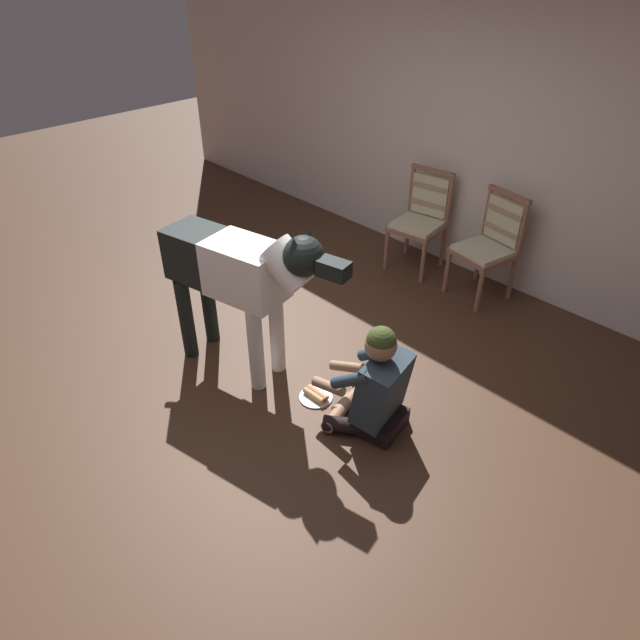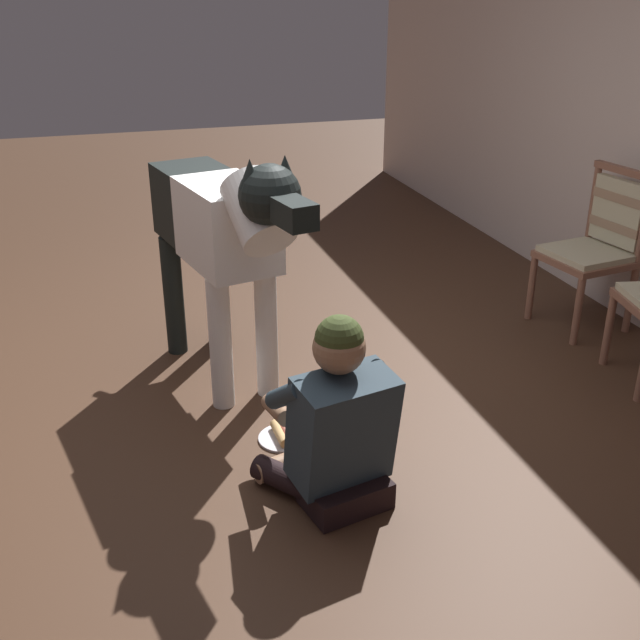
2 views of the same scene
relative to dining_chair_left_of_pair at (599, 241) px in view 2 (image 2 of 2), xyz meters
name	(u,v)px [view 2 (image 2 of 2)]	position (x,y,z in m)	size (l,w,h in m)	color
ground_plane	(239,390)	(0.21, -2.29, -0.54)	(15.35, 15.35, 0.00)	#442B1D
dining_chair_left_of_pair	(599,241)	(0.00, 0.00, 0.00)	(0.52, 0.52, 0.98)	#8B5A46
person_sitting_on_floor	(336,425)	(1.21, -2.08, -0.20)	(0.68, 0.57, 0.84)	black
large_dog	(222,230)	(0.10, -2.31, 0.32)	(1.67, 0.55, 1.33)	white
hot_dog_on_plate	(284,435)	(0.74, -2.18, -0.52)	(0.25, 0.25, 0.06)	silver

